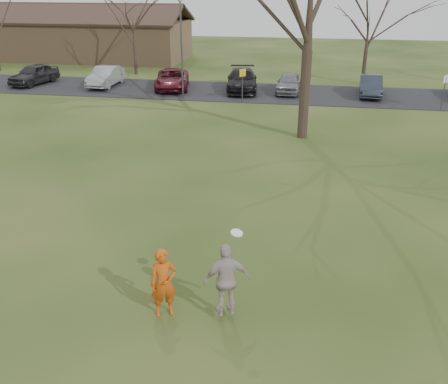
# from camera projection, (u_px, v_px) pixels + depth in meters

# --- Properties ---
(ground) EXTENTS (120.00, 120.00, 0.00)m
(ground) POSITION_uv_depth(u_px,v_px,m) (194.00, 317.00, 11.73)
(ground) COLOR #1E380F
(ground) RESTS_ON ground
(parking_strip) EXTENTS (62.00, 6.50, 0.04)m
(parking_strip) POSITION_uv_depth(u_px,v_px,m) (277.00, 93.00, 34.36)
(parking_strip) COLOR black
(parking_strip) RESTS_ON ground
(player_defender) EXTENTS (0.73, 0.63, 1.70)m
(player_defender) POSITION_uv_depth(u_px,v_px,m) (164.00, 283.00, 11.53)
(player_defender) COLOR #C14D0F
(player_defender) RESTS_ON ground
(car_0) EXTENTS (2.53, 4.49, 1.44)m
(car_0) POSITION_uv_depth(u_px,v_px,m) (34.00, 74.00, 36.92)
(car_0) COLOR #272629
(car_0) RESTS_ON parking_strip
(car_1) EXTENTS (1.47, 4.22, 1.39)m
(car_1) POSITION_uv_depth(u_px,v_px,m) (106.00, 76.00, 36.29)
(car_1) COLOR #95969B
(car_1) RESTS_ON parking_strip
(car_2) EXTENTS (3.19, 5.20, 1.34)m
(car_2) POSITION_uv_depth(u_px,v_px,m) (172.00, 79.00, 35.42)
(car_2) COLOR #5B1522
(car_2) RESTS_ON parking_strip
(car_3) EXTENTS (2.66, 5.22, 1.45)m
(car_3) POSITION_uv_depth(u_px,v_px,m) (242.00, 80.00, 34.75)
(car_3) COLOR black
(car_3) RESTS_ON parking_strip
(car_4) EXTENTS (1.58, 3.89, 1.32)m
(car_4) POSITION_uv_depth(u_px,v_px,m) (289.00, 83.00, 34.21)
(car_4) COLOR gray
(car_4) RESTS_ON parking_strip
(car_5) EXTENTS (1.63, 4.09, 1.32)m
(car_5) POSITION_uv_depth(u_px,v_px,m) (371.00, 86.00, 33.31)
(car_5) COLOR #272E3B
(car_5) RESTS_ON parking_strip
(catching_play) EXTENTS (1.14, 0.83, 2.13)m
(catching_play) POSITION_uv_depth(u_px,v_px,m) (227.00, 280.00, 11.28)
(catching_play) COLOR #B7A7A4
(catching_play) RESTS_ON ground
(building) EXTENTS (20.60, 8.50, 5.14)m
(building) POSITION_uv_depth(u_px,v_px,m) (82.00, 38.00, 48.57)
(building) COLOR #8C6D4C
(building) RESTS_ON ground
(lamp_post) EXTENTS (0.34, 0.34, 6.27)m
(lamp_post) POSITION_uv_depth(u_px,v_px,m) (181.00, 35.00, 31.50)
(lamp_post) COLOR #47474C
(lamp_post) RESTS_ON ground
(sign_yellow) EXTENTS (0.35, 0.35, 2.08)m
(sign_yellow) POSITION_uv_depth(u_px,v_px,m) (243.00, 79.00, 31.40)
(sign_yellow) COLOR #47474C
(sign_yellow) RESTS_ON ground
(sign_white) EXTENTS (0.35, 0.35, 2.08)m
(sign_white) POSITION_uv_depth(u_px,v_px,m) (445.00, 86.00, 29.48)
(sign_white) COLOR #47474C
(sign_white) RESTS_ON ground
(small_tree_row) EXTENTS (55.00, 5.90, 8.50)m
(small_tree_row) POSITION_uv_depth(u_px,v_px,m) (345.00, 28.00, 36.71)
(small_tree_row) COLOR #352821
(small_tree_row) RESTS_ON ground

